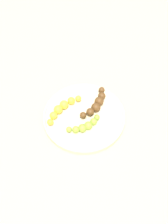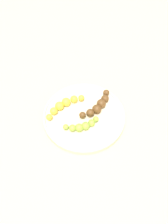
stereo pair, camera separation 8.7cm
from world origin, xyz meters
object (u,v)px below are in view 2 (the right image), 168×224
at_px(fruit_bowl, 84,116).
at_px(banana_overripe, 98,106).
at_px(banana_yellow, 64,105).
at_px(banana_green, 82,126).

height_order(fruit_bowl, banana_overripe, banana_overripe).
relative_size(fruit_bowl, banana_yellow, 1.83).
bearing_deg(banana_green, banana_overripe, 127.97).
bearing_deg(fruit_bowl, banana_green, -128.95).
relative_size(fruit_bowl, banana_overripe, 1.95).
distance_m(banana_overripe, banana_yellow, 0.13).
bearing_deg(fruit_bowl, banana_yellow, 124.16).
xyz_separation_m(banana_overripe, banana_yellow, (-0.10, 0.07, -0.00)).
xyz_separation_m(fruit_bowl, banana_yellow, (-0.05, 0.07, 0.02)).
xyz_separation_m(fruit_bowl, banana_green, (-0.03, -0.04, 0.02)).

